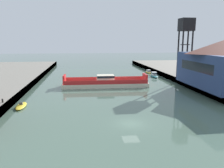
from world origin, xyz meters
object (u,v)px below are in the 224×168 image
(moored_boat_near_right, at_px, (148,72))
(crane_tower, at_px, (186,30))
(chain_ferry, at_px, (105,83))
(moored_boat_near_left, at_px, (154,75))
(moored_boat_mid_left, at_px, (21,106))

(moored_boat_near_right, distance_m, crane_tower, 27.27)
(chain_ferry, relative_size, moored_boat_near_right, 4.47)
(moored_boat_near_left, height_order, moored_boat_mid_left, moored_boat_near_left)
(chain_ferry, height_order, moored_boat_near_right, chain_ferry)
(moored_boat_mid_left, bearing_deg, chain_ferry, 44.52)
(moored_boat_near_right, bearing_deg, moored_boat_near_left, -94.66)
(chain_ferry, bearing_deg, moored_boat_near_right, 50.92)
(moored_boat_near_left, xyz_separation_m, moored_boat_mid_left, (-36.57, -32.01, -0.35))
(moored_boat_near_right, distance_m, moored_boat_mid_left, 55.86)
(moored_boat_mid_left, bearing_deg, moored_boat_near_left, 41.20)
(moored_boat_near_right, height_order, crane_tower, crane_tower)
(moored_boat_near_right, xyz_separation_m, moored_boat_mid_left, (-37.34, -41.55, -0.20))
(moored_boat_near_left, bearing_deg, crane_tower, -70.87)
(crane_tower, bearing_deg, moored_boat_near_right, 99.43)
(chain_ferry, height_order, moored_boat_mid_left, chain_ferry)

